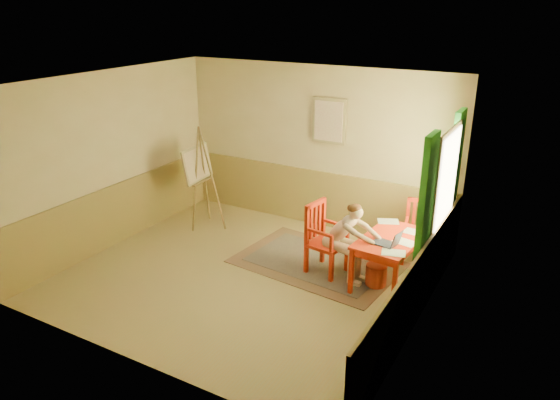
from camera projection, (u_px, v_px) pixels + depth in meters
The scene contains 14 objects.
room at pixel (244, 185), 7.22m from camera, with size 5.04×4.54×2.84m.
wainscot at pixel (274, 225), 8.19m from camera, with size 5.00×4.50×1.00m.
window at pixel (442, 195), 7.03m from camera, with size 0.12×2.01×2.20m.
wall_portrait at pixel (329, 121), 8.72m from camera, with size 0.60×0.05×0.76m.
rug at pixel (317, 262), 8.09m from camera, with size 2.55×1.83×0.02m.
table at pixel (391, 244), 7.28m from camera, with size 0.82×1.26×0.72m.
chair_left at pixel (324, 238), 7.66m from camera, with size 0.56×0.54×1.07m.
chair_back at pixel (418, 232), 8.02m from camera, with size 0.51×0.52×0.96m.
figure at pixel (345, 237), 7.43m from camera, with size 0.90×0.45×1.19m.
laptop at pixel (388, 242), 7.01m from camera, with size 0.40×0.29×0.22m.
papers at pixel (400, 236), 7.27m from camera, with size 0.79×1.26×0.00m.
vase at pixel (428, 213), 7.43m from camera, with size 0.24×0.27×0.55m.
wastebasket at pixel (376, 275), 7.40m from camera, with size 0.30×0.30×0.32m, color #BD3F22.
easel at pixel (199, 168), 9.09m from camera, with size 0.64×0.81×1.80m.
Camera 1 is at (3.77, -5.70, 3.79)m, focal length 33.83 mm.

